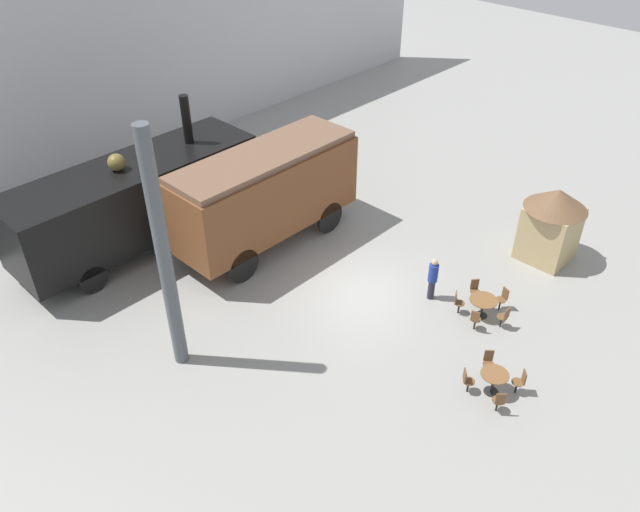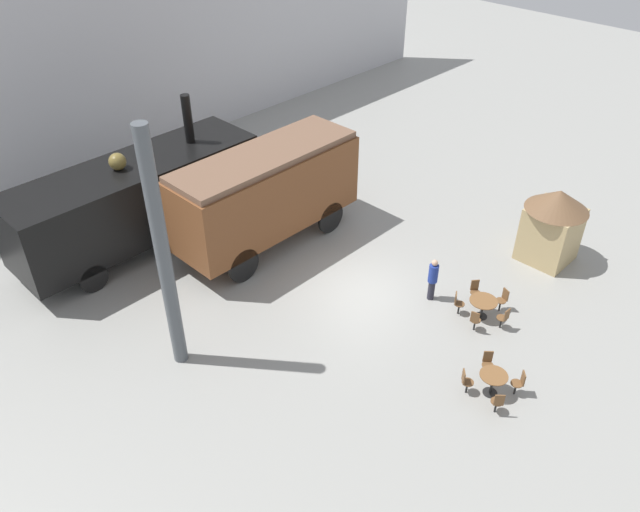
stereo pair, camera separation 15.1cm
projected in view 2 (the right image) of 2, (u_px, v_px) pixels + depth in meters
name	position (u px, v px, depth m)	size (l,w,h in m)	color
ground_plane	(360.00, 291.00, 22.67)	(80.00, 80.00, 0.00)	gray
backdrop_wall	(114.00, 69.00, 28.76)	(44.00, 0.15, 9.00)	silver
steam_locomotive	(137.00, 197.00, 23.97)	(9.90, 2.88, 5.45)	black
passenger_coach_wooden	(266.00, 190.00, 23.83)	(7.69, 2.58, 3.98)	brown
cafe_table_near	(483.00, 304.00, 21.18)	(0.95, 0.95, 0.71)	black
cafe_table_mid	(493.00, 379.00, 18.34)	(0.84, 0.84, 0.76)	black
cafe_chair_0	(504.00, 317.00, 20.71)	(0.36, 0.36, 0.87)	black
cafe_chair_1	(503.00, 298.00, 21.51)	(0.39, 0.38, 0.87)	black
cafe_chair_2	(475.00, 290.00, 21.90)	(0.40, 0.41, 0.87)	black
cafe_chair_3	(458.00, 302.00, 21.35)	(0.39, 0.40, 0.87)	black
cafe_chair_4	(475.00, 319.00, 20.62)	(0.38, 0.36, 0.87)	black
cafe_chair_5	(466.00, 380.00, 18.41)	(0.40, 0.40, 0.87)	black
cafe_chair_6	(498.00, 402.00, 17.75)	(0.40, 0.40, 0.87)	black
cafe_chair_7	(520.00, 382.00, 18.37)	(0.40, 0.40, 0.87)	black
cafe_chair_8	(488.00, 362.00, 19.03)	(0.40, 0.40, 0.87)	black
visitor_person	(433.00, 278.00, 21.79)	(0.34, 0.34, 1.68)	#262633
ticket_kiosk	(553.00, 222.00, 23.37)	(2.34, 2.34, 3.00)	tan
support_pillar	(163.00, 256.00, 17.55)	(0.44, 0.44, 8.00)	#4C5156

